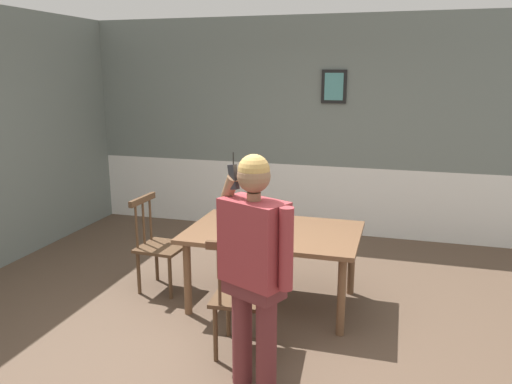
# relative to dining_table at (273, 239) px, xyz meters

# --- Properties ---
(ground_plane) EXTENTS (6.70, 6.70, 0.00)m
(ground_plane) POSITION_rel_dining_table_xyz_m (-0.17, -0.72, -0.64)
(ground_plane) COLOR brown
(room_back_partition) EXTENTS (6.04, 0.17, 2.83)m
(room_back_partition) POSITION_rel_dining_table_xyz_m (-0.17, 2.33, 0.72)
(room_back_partition) COLOR slate
(room_back_partition) RESTS_ON ground_plane
(dining_table) EXTENTS (1.56, 1.04, 0.72)m
(dining_table) POSITION_rel_dining_table_xyz_m (0.00, 0.00, 0.00)
(dining_table) COLOR brown
(dining_table) RESTS_ON ground_plane
(chair_near_window) EXTENTS (0.51, 0.51, 0.96)m
(chair_near_window) POSITION_rel_dining_table_xyz_m (0.00, -0.91, -0.16)
(chair_near_window) COLOR #513823
(chair_near_window) RESTS_ON ground_plane
(chair_by_doorway) EXTENTS (0.45, 0.45, 0.94)m
(chair_by_doorway) POSITION_rel_dining_table_xyz_m (-1.17, 0.00, -0.18)
(chair_by_doorway) COLOR #513823
(chair_by_doorway) RESTS_ON ground_plane
(person_figure) EXTENTS (0.55, 0.40, 1.64)m
(person_figure) POSITION_rel_dining_table_xyz_m (0.20, -1.31, 0.30)
(person_figure) COLOR brown
(person_figure) RESTS_ON ground_plane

